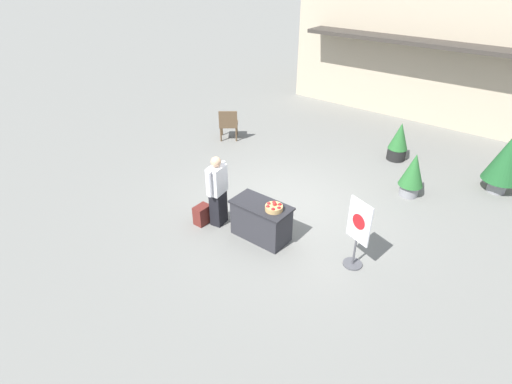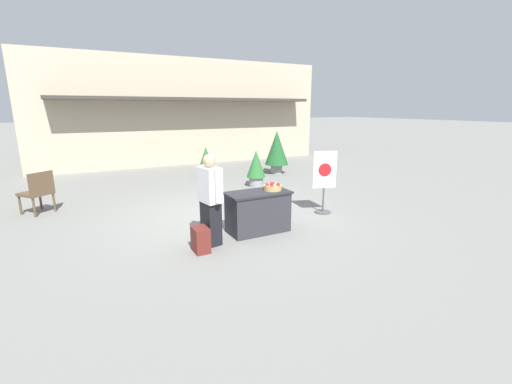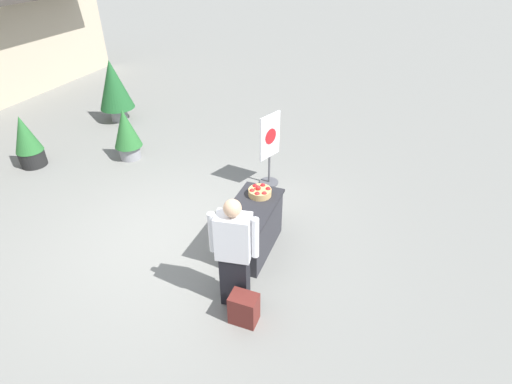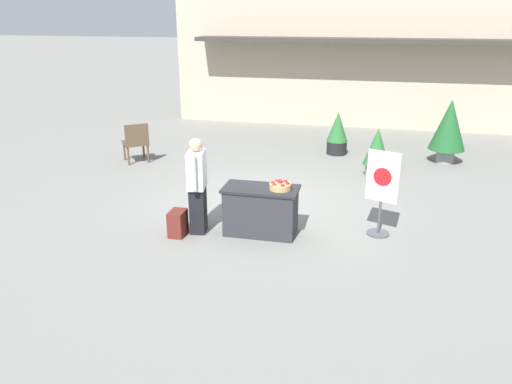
% 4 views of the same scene
% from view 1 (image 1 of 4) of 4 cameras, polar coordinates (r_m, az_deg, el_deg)
% --- Properties ---
extents(ground_plane, '(120.00, 120.00, 0.00)m').
position_cam_1_polar(ground_plane, '(9.18, 4.06, -2.16)').
color(ground_plane, slate).
extents(storefront_building, '(12.02, 5.01, 4.26)m').
position_cam_1_polar(storefront_building, '(16.11, 29.65, 17.08)').
color(storefront_building, '#B7A88E').
rests_on(storefront_building, ground_plane).
extents(display_table, '(1.21, 0.62, 0.79)m').
position_cam_1_polar(display_table, '(8.04, 0.74, -4.10)').
color(display_table, '#2D2D33').
rests_on(display_table, ground_plane).
extents(apple_basket, '(0.34, 0.34, 0.16)m').
position_cam_1_polar(apple_basket, '(7.63, 2.57, -2.22)').
color(apple_basket, tan).
rests_on(apple_basket, display_table).
extents(person_visitor, '(0.33, 0.60, 1.58)m').
position_cam_1_polar(person_visitor, '(8.27, -5.52, 0.17)').
color(person_visitor, black).
rests_on(person_visitor, ground_plane).
extents(backpack, '(0.24, 0.34, 0.42)m').
position_cam_1_polar(backpack, '(8.62, -7.70, -3.22)').
color(backpack, maroon).
rests_on(backpack, ground_plane).
extents(poster_board, '(0.50, 0.36, 1.40)m').
position_cam_1_polar(poster_board, '(7.36, 14.31, -5.64)').
color(poster_board, '#4C4C51').
rests_on(poster_board, ground_plane).
extents(patio_chair, '(0.77, 0.77, 0.96)m').
position_cam_1_polar(patio_chair, '(12.35, -3.95, 9.82)').
color(patio_chair, brown).
rests_on(patio_chair, ground_plane).
extents(potted_plant_near_right, '(0.84, 0.84, 1.52)m').
position_cam_1_polar(potted_plant_near_right, '(11.01, 32.20, 3.99)').
color(potted_plant_near_right, gray).
rests_on(potted_plant_near_right, ground_plane).
extents(potted_plant_far_right, '(0.57, 0.57, 1.09)m').
position_cam_1_polar(potted_plant_far_right, '(10.00, 21.48, 2.51)').
color(potted_plant_far_right, gray).
rests_on(potted_plant_far_right, ground_plane).
extents(potted_plant_far_left, '(0.53, 0.53, 1.08)m').
position_cam_1_polar(potted_plant_far_left, '(11.73, 19.72, 6.84)').
color(potted_plant_far_left, black).
rests_on(potted_plant_far_left, ground_plane).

